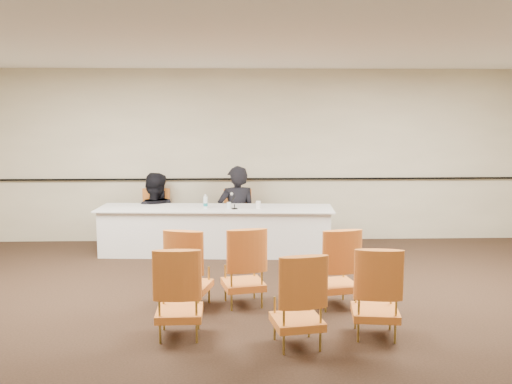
% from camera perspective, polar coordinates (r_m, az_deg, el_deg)
% --- Properties ---
extents(floor, '(10.00, 10.00, 0.00)m').
position_cam_1_polar(floor, '(6.38, 1.13, -12.83)').
color(floor, black).
rests_on(floor, ground).
extents(ceiling, '(10.00, 10.00, 0.00)m').
position_cam_1_polar(ceiling, '(6.00, 1.21, 14.99)').
color(ceiling, white).
rests_on(ceiling, ground).
extents(wall_back, '(10.00, 0.04, 3.00)m').
position_cam_1_polar(wall_back, '(9.99, -0.10, 3.63)').
color(wall_back, '#BCB194').
rests_on(wall_back, ground).
extents(wall_rail, '(9.80, 0.04, 0.03)m').
position_cam_1_polar(wall_rail, '(9.99, -0.09, 1.32)').
color(wall_rail, black).
rests_on(wall_rail, wall_back).
extents(panel_table, '(3.79, 1.09, 0.75)m').
position_cam_1_polar(panel_table, '(9.20, -4.06, -3.87)').
color(panel_table, white).
rests_on(panel_table, ground).
extents(panelist_main, '(0.71, 0.52, 1.81)m').
position_cam_1_polar(panelist_main, '(9.70, -1.92, -2.69)').
color(panelist_main, black).
rests_on(panelist_main, ground).
extents(panelist_main_chair, '(0.53, 0.53, 0.95)m').
position_cam_1_polar(panelist_main_chair, '(9.70, -1.92, -2.62)').
color(panelist_main_chair, orange).
rests_on(panelist_main_chair, ground).
extents(panelist_second, '(0.90, 0.73, 1.75)m').
position_cam_1_polar(panelist_second, '(9.90, -10.12, -3.12)').
color(panelist_second, black).
rests_on(panelist_second, ground).
extents(panelist_second_chair, '(0.53, 0.53, 0.95)m').
position_cam_1_polar(panelist_second_chair, '(9.88, -10.13, -2.54)').
color(panelist_second_chair, orange).
rests_on(panelist_second_chair, ground).
extents(papers, '(0.35, 0.29, 0.00)m').
position_cam_1_polar(papers, '(9.02, -1.74, -1.66)').
color(papers, silver).
rests_on(papers, panel_table).
extents(microphone, '(0.15, 0.20, 0.25)m').
position_cam_1_polar(microphone, '(8.94, -2.17, -0.94)').
color(microphone, black).
rests_on(microphone, panel_table).
extents(water_bottle, '(0.08, 0.08, 0.23)m').
position_cam_1_polar(water_bottle, '(9.03, -5.08, -0.96)').
color(water_bottle, '#177A82').
rests_on(water_bottle, panel_table).
extents(drinking_glass, '(0.08, 0.08, 0.10)m').
position_cam_1_polar(drinking_glass, '(9.04, -2.73, -1.33)').
color(drinking_glass, white).
rests_on(drinking_glass, panel_table).
extents(coffee_cup, '(0.10, 0.10, 0.12)m').
position_cam_1_polar(coffee_cup, '(9.01, 0.22, -1.29)').
color(coffee_cup, white).
rests_on(coffee_cup, panel_table).
extents(aud_chair_front_left, '(0.61, 0.61, 0.95)m').
position_cam_1_polar(aud_chair_front_left, '(6.73, -6.68, -7.50)').
color(aud_chair_front_left, orange).
rests_on(aud_chair_front_left, ground).
extents(aud_chair_front_mid, '(0.59, 0.59, 0.95)m').
position_cam_1_polar(aud_chair_front_mid, '(6.76, -1.29, -7.37)').
color(aud_chair_front_mid, orange).
rests_on(aud_chair_front_mid, ground).
extents(aud_chair_front_right, '(0.59, 0.59, 0.95)m').
position_cam_1_polar(aud_chair_front_right, '(6.78, 7.94, -7.40)').
color(aud_chair_front_right, orange).
rests_on(aud_chair_front_right, ground).
extents(aud_chair_back_left, '(0.51, 0.51, 0.95)m').
position_cam_1_polar(aud_chair_back_left, '(5.89, -7.70, -9.82)').
color(aud_chair_back_left, orange).
rests_on(aud_chair_back_left, ground).
extents(aud_chair_back_mid, '(0.58, 0.58, 0.95)m').
position_cam_1_polar(aud_chair_back_mid, '(5.63, 4.15, -10.62)').
color(aud_chair_back_mid, orange).
rests_on(aud_chair_back_mid, ground).
extents(aud_chair_back_right, '(0.56, 0.56, 0.95)m').
position_cam_1_polar(aud_chair_back_right, '(5.97, 11.88, -9.66)').
color(aud_chair_back_right, orange).
rests_on(aud_chair_back_right, ground).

